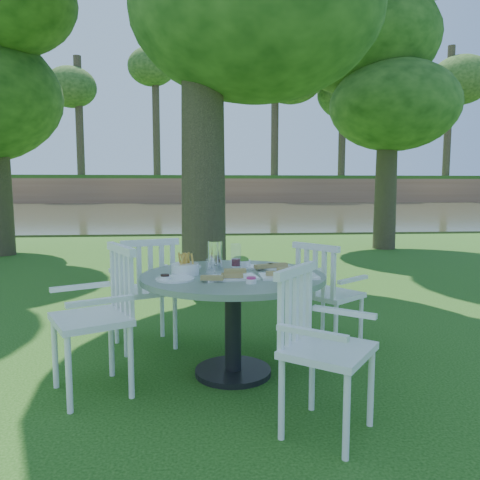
# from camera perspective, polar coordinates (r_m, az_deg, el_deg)

# --- Properties ---
(ground) EXTENTS (140.00, 140.00, 0.00)m
(ground) POSITION_cam_1_polar(r_m,az_deg,el_deg) (4.63, 0.23, -10.80)
(ground) COLOR #15400D
(ground) RESTS_ON ground
(table) EXTENTS (1.33, 1.33, 0.75)m
(table) POSITION_cam_1_polar(r_m,az_deg,el_deg) (3.41, -0.86, -6.72)
(table) COLOR black
(table) RESTS_ON ground
(chair_ne) EXTENTS (0.62, 0.63, 0.91)m
(chair_ne) POSITION_cam_1_polar(r_m,az_deg,el_deg) (3.97, 10.07, -5.81)
(chair_ne) COLOR white
(chair_ne) RESTS_ON ground
(chair_nw) EXTENTS (0.61, 0.59, 0.95)m
(chair_nw) POSITION_cam_1_polar(r_m,az_deg,el_deg) (4.01, -11.24, -5.40)
(chair_nw) COLOR white
(chair_nw) RESTS_ON ground
(chair_sw) EXTENTS (0.63, 0.65, 0.98)m
(chair_sw) POSITION_cam_1_polar(r_m,az_deg,el_deg) (3.28, -16.12, -7.83)
(chair_sw) COLOR white
(chair_sw) RESTS_ON ground
(chair_se) EXTENTS (0.63, 0.63, 0.92)m
(chair_se) POSITION_cam_1_polar(r_m,az_deg,el_deg) (2.70, 8.90, -11.46)
(chair_se) COLOR white
(chair_se) RESTS_ON ground
(tableware) EXTENTS (1.12, 0.80, 0.22)m
(tableware) POSITION_cam_1_polar(r_m,az_deg,el_deg) (3.42, -2.19, -3.25)
(tableware) COLOR white
(tableware) RESTS_ON table
(river) EXTENTS (100.00, 28.00, 0.12)m
(river) POSITION_cam_1_polar(r_m,az_deg,el_deg) (27.44, -4.31, 3.49)
(river) COLOR #343720
(river) RESTS_ON ground
(far_bank) EXTENTS (100.00, 18.00, 15.20)m
(far_bank) POSITION_cam_1_polar(r_m,az_deg,el_deg) (45.90, -4.40, 13.70)
(far_bank) COLOR #8D5D41
(far_bank) RESTS_ON ground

